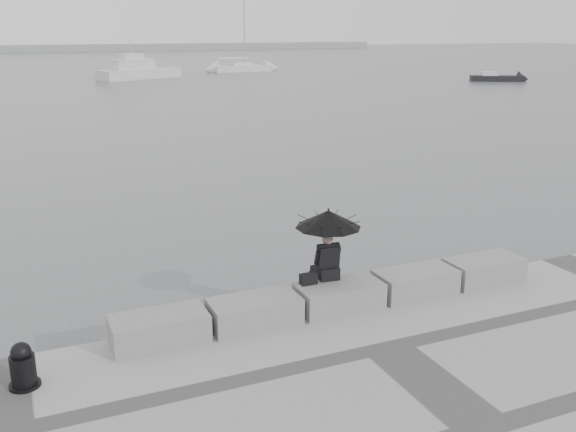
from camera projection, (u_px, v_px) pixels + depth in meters
name	position (u px, v px, depth m)	size (l,w,h in m)	color
ground	(328.00, 323.00, 12.63)	(360.00, 360.00, 0.00)	#4B4E51
stone_block_far_left	(159.00, 329.00, 10.71)	(1.60, 0.80, 0.50)	slate
stone_block_left	(254.00, 312.00, 11.37)	(1.60, 0.80, 0.50)	slate
stone_block_centre	(339.00, 296.00, 12.02)	(1.60, 0.80, 0.50)	slate
stone_block_right	(415.00, 282.00, 12.67)	(1.60, 0.80, 0.50)	slate
stone_block_far_right	(484.00, 270.00, 13.33)	(1.60, 0.80, 0.50)	slate
seated_person	(328.00, 227.00, 11.93)	(1.24, 1.24, 1.39)	black
bag	(308.00, 279.00, 11.92)	(0.31, 0.18, 0.20)	black
mooring_bollard	(23.00, 368.00, 9.38)	(0.45, 0.45, 0.72)	black
sailboat_right	(242.00, 68.00, 83.71)	(7.62, 2.58, 12.90)	white
motor_cruiser	(139.00, 71.00, 71.96)	(9.92, 6.47, 4.50)	white
small_motorboat	(497.00, 78.00, 68.97)	(5.63, 4.02, 1.10)	black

